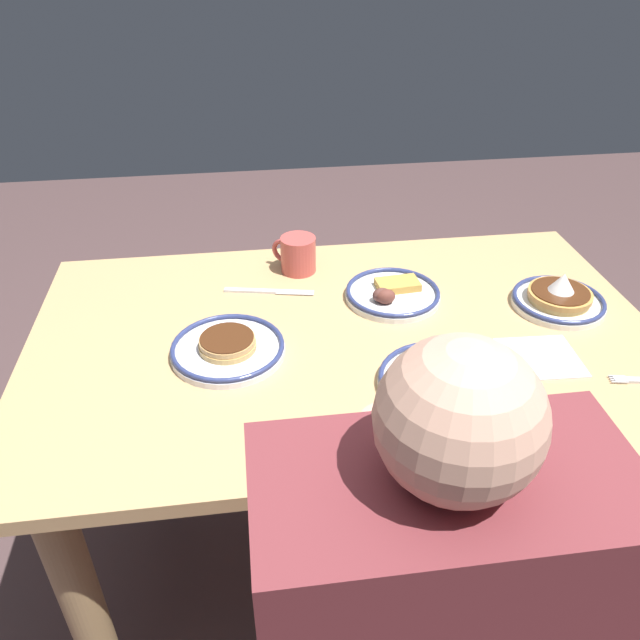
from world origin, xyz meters
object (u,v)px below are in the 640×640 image
(plate_far_companion, at_px, (392,293))
(coffee_mug, at_px, (297,254))
(plate_center_pancakes, at_px, (441,382))
(paper_napkin, at_px, (540,357))
(plate_near_main, at_px, (228,348))
(plate_far_side, at_px, (559,298))
(butter_knife, at_px, (269,291))

(plate_far_companion, height_order, coffee_mug, coffee_mug)
(plate_center_pancakes, height_order, plate_far_companion, plate_far_companion)
(paper_napkin, bearing_deg, plate_near_main, -9.19)
(plate_near_main, xyz_separation_m, plate_center_pancakes, (-0.40, 0.16, -0.00))
(plate_near_main, bearing_deg, paper_napkin, 170.81)
(coffee_mug, bearing_deg, plate_center_pancakes, 114.32)
(plate_center_pancakes, height_order, plate_far_side, plate_far_side)
(plate_center_pancakes, height_order, butter_knife, plate_center_pancakes)
(plate_far_side, height_order, paper_napkin, plate_far_side)
(plate_far_companion, relative_size, plate_far_side, 1.06)
(plate_far_side, distance_m, coffee_mug, 0.62)
(plate_far_companion, distance_m, coffee_mug, 0.26)
(plate_near_main, relative_size, plate_far_companion, 1.06)
(plate_far_side, bearing_deg, plate_near_main, 6.23)
(plate_near_main, xyz_separation_m, coffee_mug, (-0.18, -0.33, 0.03))
(plate_center_pancakes, height_order, coffee_mug, coffee_mug)
(plate_near_main, bearing_deg, coffee_mug, -118.32)
(plate_far_companion, height_order, plate_far_side, plate_far_side)
(plate_far_side, xyz_separation_m, coffee_mug, (0.57, -0.25, 0.03))
(plate_near_main, height_order, butter_knife, plate_near_main)
(coffee_mug, distance_m, paper_napkin, 0.62)
(plate_far_companion, bearing_deg, plate_far_side, 167.45)
(plate_near_main, distance_m, butter_knife, 0.25)
(plate_center_pancakes, xyz_separation_m, butter_knife, (0.30, -0.39, -0.01))
(plate_far_side, bearing_deg, coffee_mug, -23.39)
(plate_near_main, distance_m, coffee_mug, 0.37)
(plate_far_companion, distance_m, paper_napkin, 0.36)
(coffee_mug, bearing_deg, plate_far_companion, 140.90)
(plate_center_pancakes, xyz_separation_m, plate_far_side, (-0.35, -0.24, 0.01))
(paper_napkin, xyz_separation_m, butter_knife, (0.53, -0.33, 0.00))
(plate_center_pancakes, bearing_deg, plate_far_side, -145.30)
(plate_near_main, height_order, coffee_mug, coffee_mug)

